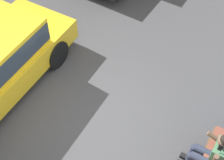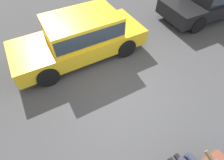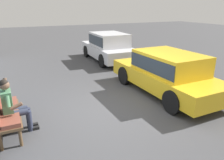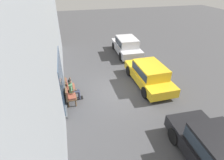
{
  "view_description": "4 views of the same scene",
  "coord_description": "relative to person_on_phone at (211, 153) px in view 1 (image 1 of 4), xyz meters",
  "views": [
    {
      "loc": [
        3.23,
        2.6,
        6.19
      ],
      "look_at": [
        -0.44,
        0.47,
        1.11
      ],
      "focal_mm": 55.0,
      "sensor_mm": 36.0,
      "label": 1
    },
    {
      "loc": [
        1.7,
        2.6,
        4.28
      ],
      "look_at": [
        0.33,
        0.06,
        0.86
      ],
      "focal_mm": 28.0,
      "sensor_mm": 36.0,
      "label": 2
    },
    {
      "loc": [
        -5.33,
        2.6,
        2.91
      ],
      "look_at": [
        -0.21,
        0.12,
        0.98
      ],
      "focal_mm": 35.0,
      "sensor_mm": 36.0,
      "label": 3
    },
    {
      "loc": [
        -8.6,
        2.6,
        6.25
      ],
      "look_at": [
        -0.54,
        0.49,
        1.22
      ],
      "focal_mm": 28.0,
      "sensor_mm": 36.0,
      "label": 4
    }
  ],
  "objects": [
    {
      "name": "ground_plane",
      "position": [
        0.14,
        -2.67,
        -0.72
      ],
      "size": [
        60.0,
        60.0,
        0.0
      ],
      "primitive_type": "plane",
      "color": "#424244"
    },
    {
      "name": "person_on_phone",
      "position": [
        0.0,
        0.0,
        0.0
      ],
      "size": [
        0.73,
        0.74,
        1.36
      ],
      "color": "#2D3347",
      "rests_on": "ground_plane"
    }
  ]
}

